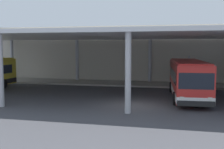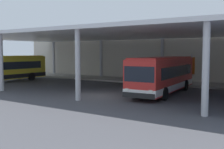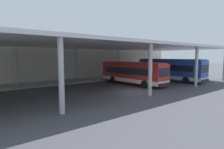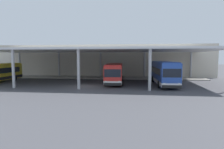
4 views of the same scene
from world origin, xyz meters
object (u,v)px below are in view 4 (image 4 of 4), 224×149
object	(u,v)px
bus_middle_bay	(164,73)
banner_sign	(120,69)
bench_waiting	(153,75)
bus_second_bay	(114,73)
trash_bin	(164,76)

from	to	relation	value
bus_middle_bay	banner_sign	distance (m)	10.67
bus_middle_bay	bench_waiting	distance (m)	8.74
bus_second_bay	trash_bin	bearing A→B (deg)	39.15
banner_sign	trash_bin	bearing A→B (deg)	3.25
bus_middle_bay	bench_waiting	xyz separation A→B (m)	(-0.81, 8.62, -1.18)
bus_second_bay	bench_waiting	xyz separation A→B (m)	(6.91, 7.69, -0.99)
bench_waiting	trash_bin	xyz separation A→B (m)	(2.05, -0.39, 0.01)
bus_second_bay	trash_bin	world-z (taller)	bus_second_bay
bus_middle_bay	trash_bin	bearing A→B (deg)	81.44
bench_waiting	banner_sign	size ratio (longest dim) A/B	0.56
bus_second_bay	bench_waiting	bearing A→B (deg)	48.04
bench_waiting	banner_sign	distance (m)	6.71
trash_bin	bus_second_bay	bearing A→B (deg)	-140.85
bus_second_bay	bench_waiting	world-z (taller)	bus_second_bay
trash_bin	banner_sign	bearing A→B (deg)	-176.75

